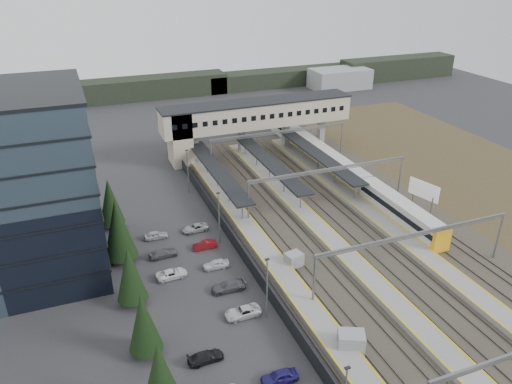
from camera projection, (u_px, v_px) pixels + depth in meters
name	position (u px, v px, depth m)	size (l,w,h in m)	color
ground	(299.00, 267.00, 67.35)	(220.00, 220.00, 0.00)	#2B2B2D
conifer_row	(135.00, 290.00, 54.81)	(4.42, 49.82, 9.50)	black
car_park	(224.00, 322.00, 56.35)	(10.52, 44.68, 1.29)	silver
lampposts	(239.00, 246.00, 63.91)	(0.50, 53.25, 8.07)	slate
fence	(241.00, 251.00, 68.99)	(0.08, 90.00, 2.00)	#26282B
relay_cabin_near	(351.00, 342.00, 52.61)	(3.42, 3.06, 2.34)	gray
relay_cabin_far	(294.00, 260.00, 67.02)	(2.55, 2.27, 2.02)	gray
rail_corridor	(341.00, 235.00, 74.48)	(34.00, 90.00, 0.92)	#363129
canopies	(270.00, 162.00, 90.64)	(23.10, 30.00, 3.28)	black
footbridge	(245.00, 118.00, 101.74)	(40.40, 6.40, 11.20)	beige
gantries	(367.00, 203.00, 71.21)	(28.40, 62.28, 7.17)	slate
train	(338.00, 167.00, 93.66)	(2.79, 58.37, 3.52)	beige
billboard	(424.00, 191.00, 81.43)	(1.68, 5.53, 4.79)	slate
treeline_far	(238.00, 82.00, 151.41)	(170.00, 19.00, 7.00)	black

